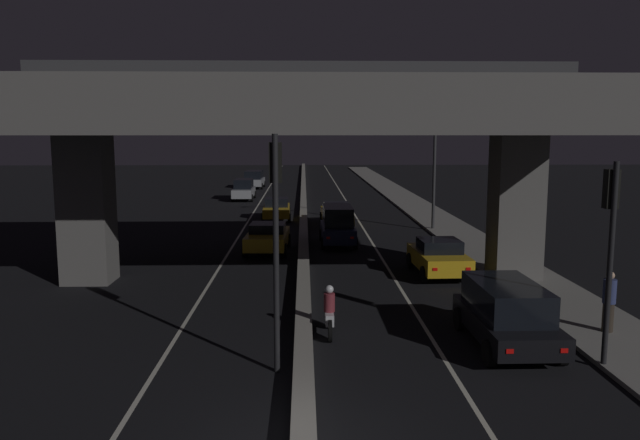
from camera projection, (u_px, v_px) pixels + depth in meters
lane_line_left_inner at (254, 211)px, 46.07m from camera, size 0.12×126.00×0.00m
lane_line_right_inner at (352, 211)px, 46.26m from camera, size 0.12×126.00×0.00m
median_divider at (303, 209)px, 46.14m from camera, size 0.49×126.00×0.35m
sidewalk_right at (442, 223)px, 39.46m from camera, size 2.94×126.00×0.13m
elevated_overpass at (303, 117)px, 23.72m from camera, size 20.84×10.96×8.44m
traffic_light_left_of_median at (276, 213)px, 14.78m from camera, size 0.30×0.49×5.77m
traffic_light_right_of_median at (610, 229)px, 15.05m from camera, size 0.30×0.49×5.12m
street_lamp at (430, 147)px, 36.40m from camera, size 2.16×0.32×8.36m
car_black_lead at (506, 312)px, 16.97m from camera, size 2.06×4.40×1.74m
car_taxi_yellow_second at (439, 257)px, 25.41m from camera, size 2.08×4.14×1.50m
car_dark_blue_third at (338, 225)px, 32.26m from camera, size 1.84×4.02×2.00m
car_taxi_yellow_fourth at (337, 214)px, 38.82m from camera, size 2.00×4.78×1.45m
car_taxi_yellow_lead_oncoming at (268, 237)px, 30.31m from camera, size 2.19×4.23×1.41m
car_taxi_yellow_second_oncoming at (277, 209)px, 41.52m from camera, size 1.94×4.30×1.45m
car_silver_third_oncoming at (244, 189)px, 53.56m from camera, size 1.83×4.47×1.80m
car_silver_fourth_oncoming at (254, 179)px, 64.81m from camera, size 2.16×4.32×1.83m
motorcycle_white_filtering_near at (329, 314)px, 17.91m from camera, size 0.32×1.87×1.46m
pedestrian_on_sidewalk at (609, 302)px, 17.78m from camera, size 0.37×0.37×1.76m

